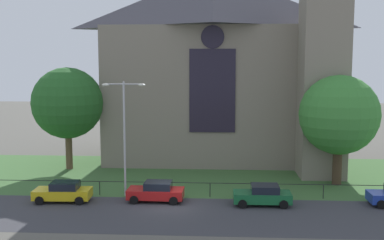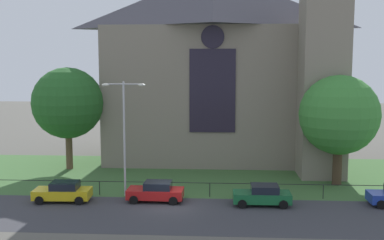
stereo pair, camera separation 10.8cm
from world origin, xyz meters
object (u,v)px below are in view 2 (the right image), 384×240
Objects in this scene: parked_car_green at (262,195)px; church_building at (221,64)px; tree_right_near at (339,115)px; streetlamp_near at (124,125)px; tree_left_far at (68,103)px; parked_car_yellow at (63,192)px; parked_car_red at (156,192)px.

church_building is at bearing -79.86° from parked_car_green.
tree_right_near is 18.03m from streetlamp_near.
tree_left_far is at bearing -158.52° from church_building.
streetlamp_near is at bearing -10.15° from parked_car_green.
church_building is 2.90× the size of streetlamp_near.
tree_right_near is (10.02, -10.41, -4.28)m from church_building.
tree_left_far is 21.78m from parked_car_green.
church_building is 6.17× the size of parked_car_green.
parked_car_green is (3.13, -16.79, -9.53)m from church_building.
parked_car_green is (17.93, -10.96, -5.74)m from tree_left_far.
parked_car_yellow is at bearing -0.54° from parked_car_green.
streetlamp_near is 2.10× the size of parked_car_yellow.
streetlamp_near reaches higher than parked_car_yellow.
tree_right_near reaches higher than parked_car_red.
parked_car_yellow is 1.01× the size of parked_car_green.
parked_car_yellow is 14.92m from parked_car_green.
streetlamp_near is 11.76m from parked_car_green.
parked_car_red is 1.01× the size of parked_car_green.
tree_left_far reaches higher than parked_car_yellow.
parked_car_yellow is at bearing -163.76° from tree_right_near.
streetlamp_near reaches higher than parked_car_red.
streetlamp_near is at bearing -51.10° from tree_left_far.
tree_left_far reaches higher than tree_right_near.
parked_car_yellow is 7.00m from parked_car_red.
parked_car_red is at bearing -158.34° from tree_right_near.
tree_right_near is 25.25m from tree_left_far.
tree_right_near is at bearing 14.70° from streetlamp_near.
tree_right_near is 10.76m from parked_car_green.
parked_car_yellow and parked_car_red have the same top height.
parked_car_red is at bearing -106.41° from church_building.
tree_left_far reaches higher than streetlamp_near.
church_building reaches higher than tree_left_far.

